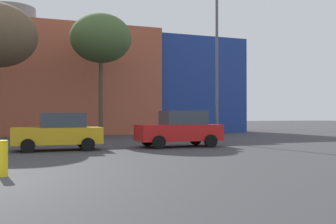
{
  "coord_description": "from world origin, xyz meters",
  "views": [
    {
      "loc": [
        1.63,
        -9.82,
        1.52
      ],
      "look_at": [
        8.43,
        8.98,
        1.75
      ],
      "focal_mm": 41.05,
      "sensor_mm": 36.0,
      "label": 1
    }
  ],
  "objects_px": {
    "bollard_yellow_2": "(3,158)",
    "parked_car_2": "(59,132)",
    "parked_car_3": "(180,129)",
    "bare_tree_1": "(101,39)",
    "street_lamp": "(217,56)"
  },
  "relations": [
    {
      "from": "bare_tree_1",
      "to": "street_lamp",
      "type": "distance_m",
      "value": 9.28
    },
    {
      "from": "parked_car_2",
      "to": "bare_tree_1",
      "type": "distance_m",
      "value": 11.58
    },
    {
      "from": "bare_tree_1",
      "to": "parked_car_3",
      "type": "bearing_deg",
      "value": -75.62
    },
    {
      "from": "parked_car_2",
      "to": "bollard_yellow_2",
      "type": "distance_m",
      "value": 7.52
    },
    {
      "from": "bollard_yellow_2",
      "to": "parked_car_2",
      "type": "bearing_deg",
      "value": 75.61
    },
    {
      "from": "bare_tree_1",
      "to": "street_lamp",
      "type": "relative_size",
      "value": 0.98
    },
    {
      "from": "parked_car_3",
      "to": "bare_tree_1",
      "type": "bearing_deg",
      "value": -75.62
    },
    {
      "from": "street_lamp",
      "to": "parked_car_2",
      "type": "bearing_deg",
      "value": -168.02
    },
    {
      "from": "parked_car_2",
      "to": "street_lamp",
      "type": "height_order",
      "value": "street_lamp"
    },
    {
      "from": "parked_car_2",
      "to": "bare_tree_1",
      "type": "height_order",
      "value": "bare_tree_1"
    },
    {
      "from": "parked_car_2",
      "to": "bare_tree_1",
      "type": "bearing_deg",
      "value": -110.8
    },
    {
      "from": "parked_car_2",
      "to": "bare_tree_1",
      "type": "xyz_separation_m",
      "value": [
        3.48,
        9.16,
        6.17
      ]
    },
    {
      "from": "parked_car_3",
      "to": "bare_tree_1",
      "type": "distance_m",
      "value": 11.26
    },
    {
      "from": "bare_tree_1",
      "to": "street_lamp",
      "type": "height_order",
      "value": "street_lamp"
    },
    {
      "from": "parked_car_2",
      "to": "parked_car_3",
      "type": "height_order",
      "value": "parked_car_3"
    }
  ]
}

